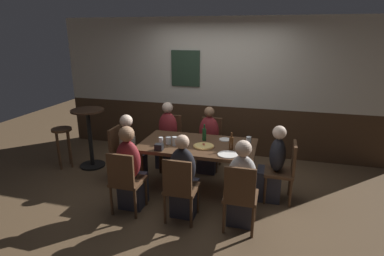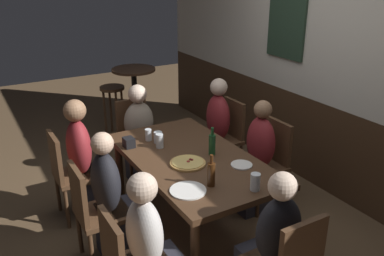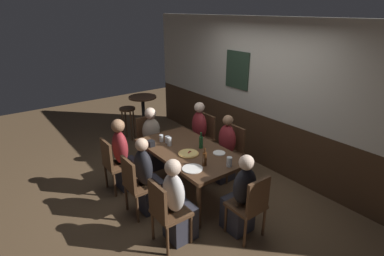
# 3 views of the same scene
# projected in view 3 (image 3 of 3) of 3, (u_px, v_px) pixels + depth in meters

# --- Properties ---
(ground_plane) EXTENTS (12.00, 12.00, 0.00)m
(ground_plane) POSITION_uv_depth(u_px,v_px,m) (189.00, 192.00, 4.81)
(ground_plane) COLOR brown
(wall_back) EXTENTS (6.40, 0.13, 2.60)m
(wall_back) POSITION_uv_depth(u_px,v_px,m) (265.00, 96.00, 5.25)
(wall_back) COLOR #3D2819
(wall_back) RESTS_ON ground_plane
(dining_table) EXTENTS (1.69, 0.95, 0.74)m
(dining_table) POSITION_uv_depth(u_px,v_px,m) (189.00, 154.00, 4.56)
(dining_table) COLOR #472D1C
(dining_table) RESTS_ON ground_plane
(chair_mid_near) EXTENTS (0.40, 0.40, 0.88)m
(chair_mid_near) POSITION_uv_depth(u_px,v_px,m) (137.00, 183.00, 4.13)
(chair_mid_near) COLOR #513521
(chair_mid_near) RESTS_ON ground_plane
(chair_left_far) EXTENTS (0.40, 0.40, 0.88)m
(chair_left_far) POSITION_uv_depth(u_px,v_px,m) (204.00, 135.00, 5.67)
(chair_left_far) COLOR #513521
(chair_left_far) RESTS_ON ground_plane
(chair_mid_far) EXTENTS (0.40, 0.40, 0.88)m
(chair_mid_far) POSITION_uv_depth(u_px,v_px,m) (232.00, 149.00, 5.12)
(chair_mid_far) COLOR #513521
(chair_mid_far) RESTS_ON ground_plane
(chair_right_near) EXTENTS (0.40, 0.40, 0.88)m
(chair_right_near) POSITION_uv_depth(u_px,v_px,m) (166.00, 210.00, 3.57)
(chair_right_near) COLOR #513521
(chair_right_near) RESTS_ON ground_plane
(chair_head_west) EXTENTS (0.40, 0.40, 0.88)m
(chair_head_west) POSITION_uv_depth(u_px,v_px,m) (149.00, 138.00, 5.56)
(chair_head_west) COLOR #513521
(chair_head_west) RESTS_ON ground_plane
(chair_head_east) EXTENTS (0.40, 0.40, 0.88)m
(chair_head_east) POSITION_uv_depth(u_px,v_px,m) (251.00, 204.00, 3.68)
(chair_head_east) COLOR #513521
(chair_head_east) RESTS_ON ground_plane
(chair_left_near) EXTENTS (0.40, 0.40, 0.88)m
(chair_left_near) POSITION_uv_depth(u_px,v_px,m) (114.00, 162.00, 4.68)
(chair_left_near) COLOR #513521
(chair_left_near) RESTS_ON ground_plane
(person_mid_near) EXTENTS (0.34, 0.37, 1.13)m
(person_mid_near) POSITION_uv_depth(u_px,v_px,m) (147.00, 181.00, 4.23)
(person_mid_near) COLOR #2D2D38
(person_mid_near) RESTS_ON ground_plane
(person_left_far) EXTENTS (0.34, 0.37, 1.16)m
(person_left_far) POSITION_uv_depth(u_px,v_px,m) (197.00, 138.00, 5.59)
(person_left_far) COLOR #2D2D38
(person_left_far) RESTS_ON ground_plane
(person_mid_far) EXTENTS (0.34, 0.37, 1.13)m
(person_mid_far) POSITION_uv_depth(u_px,v_px,m) (224.00, 153.00, 5.04)
(person_mid_far) COLOR #2D2D38
(person_mid_far) RESTS_ON ground_plane
(person_right_near) EXTENTS (0.34, 0.37, 1.13)m
(person_right_near) POSITION_uv_depth(u_px,v_px,m) (177.00, 207.00, 3.67)
(person_right_near) COLOR #2D2D38
(person_right_near) RESTS_ON ground_plane
(person_head_west) EXTENTS (0.37, 0.34, 1.11)m
(person_head_west) POSITION_uv_depth(u_px,v_px,m) (153.00, 142.00, 5.45)
(person_head_west) COLOR #2D2D38
(person_head_west) RESTS_ON ground_plane
(person_head_east) EXTENTS (0.37, 0.34, 1.11)m
(person_head_east) POSITION_uv_depth(u_px,v_px,m) (241.00, 200.00, 3.82)
(person_head_east) COLOR #2D2D38
(person_head_east) RESTS_ON ground_plane
(person_left_near) EXTENTS (0.34, 0.37, 1.18)m
(person_left_near) POSITION_uv_depth(u_px,v_px,m) (124.00, 159.00, 4.77)
(person_left_near) COLOR #2D2D38
(person_left_near) RESTS_ON ground_plane
(pizza) EXTENTS (0.30, 0.30, 0.03)m
(pizza) POSITION_uv_depth(u_px,v_px,m) (188.00, 153.00, 4.39)
(pizza) COLOR tan
(pizza) RESTS_ON dining_table
(tumbler_short) EXTENTS (0.07, 0.07, 0.13)m
(tumbler_short) POSITION_uv_depth(u_px,v_px,m) (169.00, 142.00, 4.66)
(tumbler_short) COLOR silver
(tumbler_short) RESTS_ON dining_table
(pint_glass_pale) EXTENTS (0.06, 0.06, 0.11)m
(pint_glass_pale) POSITION_uv_depth(u_px,v_px,m) (161.00, 138.00, 4.80)
(pint_glass_pale) COLOR silver
(pint_glass_pale) RESTS_ON dining_table
(pint_glass_amber) EXTENTS (0.07, 0.07, 0.13)m
(pint_glass_amber) POSITION_uv_depth(u_px,v_px,m) (229.00, 162.00, 4.04)
(pint_glass_amber) COLOR silver
(pint_glass_amber) RESTS_ON dining_table
(beer_glass_half) EXTENTS (0.08, 0.08, 0.11)m
(beer_glass_half) POSITION_uv_depth(u_px,v_px,m) (168.00, 140.00, 4.76)
(beer_glass_half) COLOR silver
(beer_glass_half) RESTS_ON dining_table
(beer_bottle_green) EXTENTS (0.06, 0.06, 0.25)m
(beer_bottle_green) POSITION_uv_depth(u_px,v_px,m) (201.00, 142.00, 4.56)
(beer_bottle_green) COLOR #194723
(beer_bottle_green) RESTS_ON dining_table
(beer_bottle_brown) EXTENTS (0.06, 0.06, 0.26)m
(beer_bottle_brown) POSITION_uv_depth(u_px,v_px,m) (205.00, 159.00, 4.05)
(beer_bottle_brown) COLOR #42230F
(beer_bottle_brown) RESTS_ON dining_table
(plate_white_large) EXTENTS (0.27, 0.27, 0.01)m
(plate_white_large) POSITION_uv_depth(u_px,v_px,m) (192.00, 169.00, 3.99)
(plate_white_large) COLOR white
(plate_white_large) RESTS_ON dining_table
(plate_white_small) EXTENTS (0.18, 0.18, 0.01)m
(plate_white_small) POSITION_uv_depth(u_px,v_px,m) (219.00, 153.00, 4.42)
(plate_white_small) COLOR white
(plate_white_small) RESTS_ON dining_table
(condiment_caddy) EXTENTS (0.11, 0.09, 0.09)m
(condiment_caddy) POSITION_uv_depth(u_px,v_px,m) (151.00, 143.00, 4.64)
(condiment_caddy) COLOR black
(condiment_caddy) RESTS_ON dining_table
(side_bar_table) EXTENTS (0.56, 0.56, 1.05)m
(side_bar_table) POSITION_uv_depth(u_px,v_px,m) (144.00, 117.00, 6.29)
(side_bar_table) COLOR black
(side_bar_table) RESTS_ON ground_plane
(bar_stool) EXTENTS (0.34, 0.34, 0.72)m
(bar_stool) POSITION_uv_depth(u_px,v_px,m) (128.00, 115.00, 6.56)
(bar_stool) COLOR #513521
(bar_stool) RESTS_ON ground_plane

